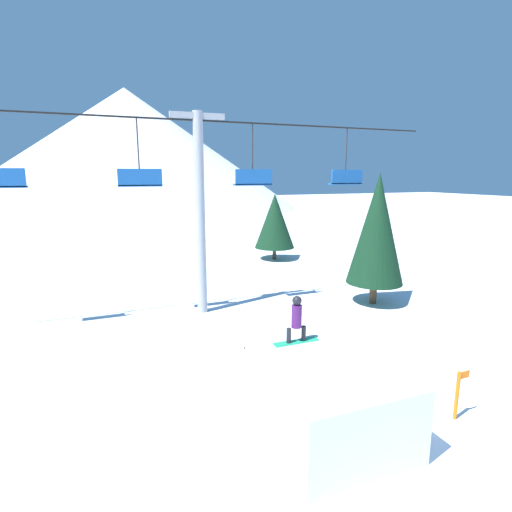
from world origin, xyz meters
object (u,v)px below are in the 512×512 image
Objects in this scene: pine_tree_near at (377,229)px; trail_marker at (458,394)px; snowboarder at (297,319)px; snow_ramp at (327,400)px.

pine_tree_near reaches higher than trail_marker.
snowboarder is 4.63m from trail_marker.
snowboarder is at bearing 148.47° from trail_marker.
snow_ramp reaches higher than trail_marker.
pine_tree_near is (7.68, 8.17, 2.84)m from snow_ramp.
snow_ramp is at bearing 168.52° from trail_marker.
snow_ramp is at bearing -85.84° from snowboarder.
trail_marker is (-4.15, -8.89, -3.04)m from pine_tree_near.
snowboarder reaches higher than snow_ramp.
snowboarder is at bearing -139.50° from pine_tree_near.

